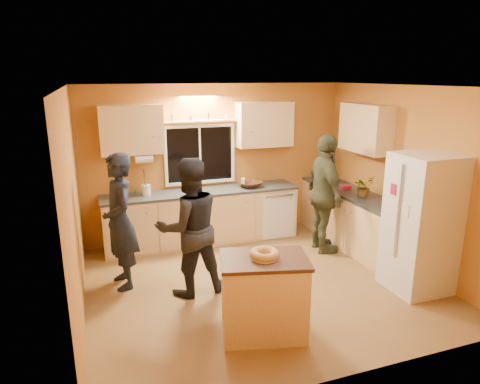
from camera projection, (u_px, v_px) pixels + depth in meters
name	position (u px, v px, depth m)	size (l,w,h in m)	color
ground	(260.00, 283.00, 5.81)	(4.50, 4.50, 0.00)	brown
room_shell	(258.00, 160.00, 5.79)	(4.54, 4.04, 2.61)	#C07C31
back_counter	(223.00, 214.00, 7.24)	(4.23, 0.62, 0.90)	tan
right_counter	(362.00, 224.00, 6.77)	(0.62, 1.84, 0.90)	tan
refrigerator	(421.00, 224.00, 5.45)	(0.72, 0.70, 1.80)	silver
island	(264.00, 296.00, 4.58)	(1.04, 0.83, 0.89)	tan
bundt_pastry	(264.00, 254.00, 4.45)	(0.31, 0.31, 0.09)	#B09048
person_left	(120.00, 222.00, 5.54)	(0.66, 0.43, 1.80)	black
person_center	(189.00, 227.00, 5.35)	(0.86, 0.67, 1.78)	black
person_right	(325.00, 194.00, 6.65)	(1.10, 0.46, 1.88)	#333823
mixing_bowl	(250.00, 184.00, 7.22)	(0.38, 0.38, 0.09)	#322010
utensil_crock	(146.00, 190.00, 6.73)	(0.14, 0.14, 0.17)	beige
potted_plant	(364.00, 186.00, 6.61)	(0.30, 0.26, 0.33)	gray
red_box	(345.00, 187.00, 7.07)	(0.16, 0.12, 0.07)	#A5192E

